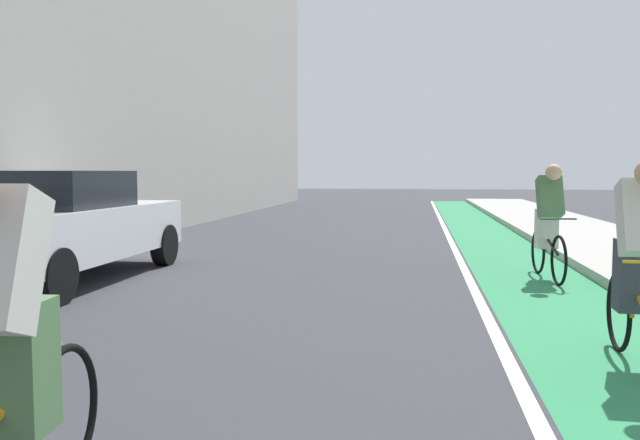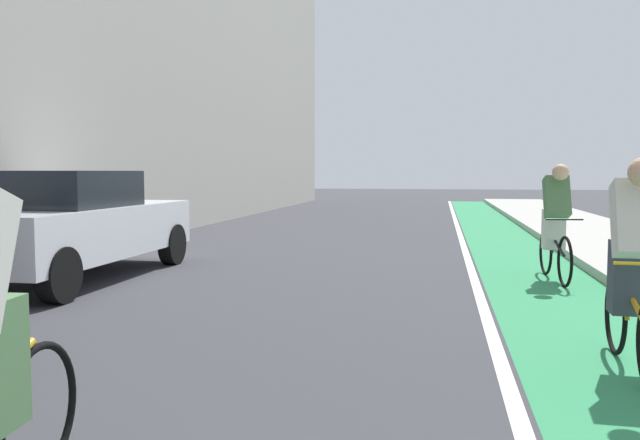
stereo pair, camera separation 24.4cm
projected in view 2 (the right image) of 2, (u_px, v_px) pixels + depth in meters
The scene contains 7 objects.
ground_plane at pixel (320, 261), 11.01m from camera, with size 91.19×91.19×0.00m, color #38383D.
bike_lane_paint at pixel (513, 251), 12.35m from camera, with size 1.60×41.45×0.00m, color #2D8451.
lane_divider_stripe at pixel (465, 250), 12.51m from camera, with size 0.12×41.45×0.00m, color white.
sidewalk_right at pixel (634, 250), 11.95m from camera, with size 2.74×41.45×0.14m, color #A8A59E.
parked_sedan_white at pixel (68, 224), 9.06m from camera, with size 1.91×4.30×1.53m.
cyclist_trailing at pixel (634, 266), 4.83m from camera, with size 0.48×1.74×1.62m.
cyclist_far at pixel (555, 220), 8.96m from camera, with size 0.48×1.73×1.62m.
Camera 2 is at (1.99, 5.99, 1.52)m, focal length 36.25 mm.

